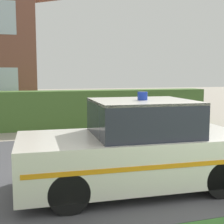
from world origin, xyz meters
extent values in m
cube|color=#4C4C51|center=(0.00, 4.07, 0.01)|extent=(28.00, 5.95, 0.01)
cube|color=#4C7233|center=(-0.95, 8.93, 0.68)|extent=(10.44, 0.88, 1.37)
cylinder|color=black|center=(-2.11, 3.27, 0.31)|extent=(0.60, 0.22, 0.59)
cylinder|color=black|center=(-2.17, 1.80, 0.31)|extent=(0.60, 0.22, 0.59)
cylinder|color=black|center=(0.28, 3.17, 0.31)|extent=(0.60, 0.22, 0.59)
cylinder|color=black|center=(0.22, 1.70, 0.31)|extent=(0.60, 0.22, 0.59)
cube|color=silver|center=(-0.95, 2.48, 0.56)|extent=(3.93, 1.83, 0.76)
cube|color=#232833|center=(-0.80, 2.48, 1.23)|extent=(1.70, 1.57, 0.59)
cube|color=silver|center=(-0.80, 2.48, 1.50)|extent=(1.70, 1.57, 0.04)
cube|color=orange|center=(-0.91, 3.32, 0.61)|extent=(3.67, 0.16, 0.07)
cube|color=orange|center=(-0.98, 1.64, 0.61)|extent=(3.67, 0.16, 0.07)
cylinder|color=#1933A5|center=(-0.80, 2.48, 1.59)|extent=(0.17, 0.17, 0.14)
cube|color=silver|center=(-3.52, 10.74, 1.57)|extent=(1.40, 0.02, 1.30)
camera|label=1|loc=(-2.78, -2.38, 1.95)|focal=50.00mm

